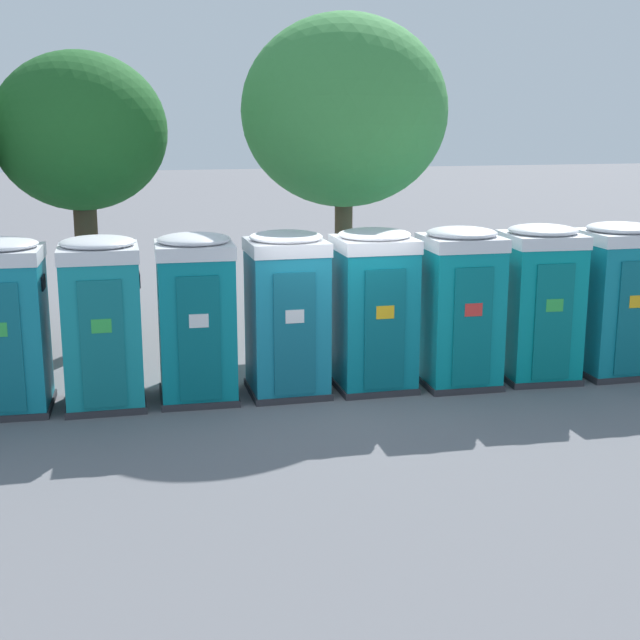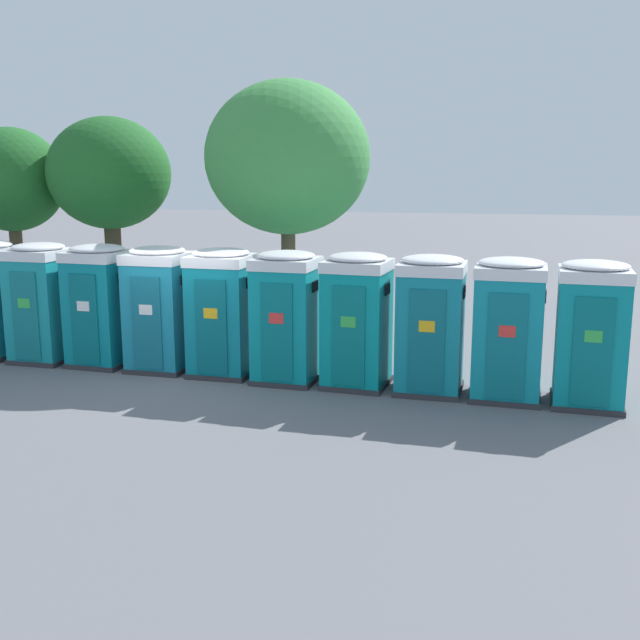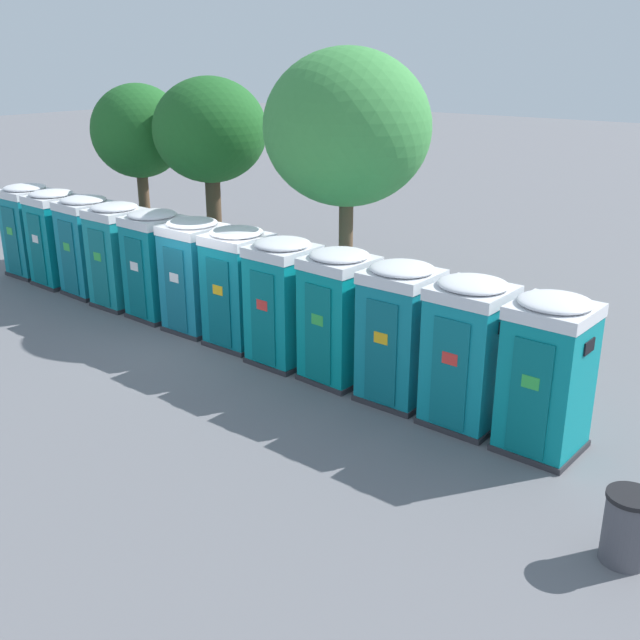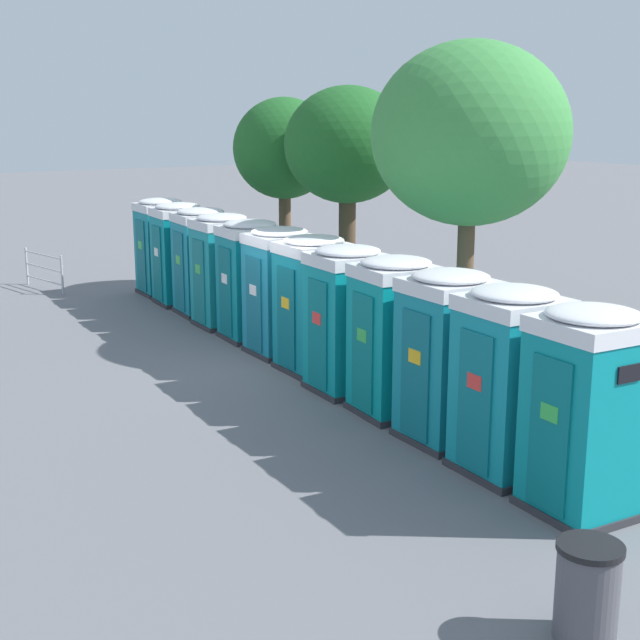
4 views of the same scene
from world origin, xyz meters
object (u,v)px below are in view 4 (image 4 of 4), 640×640
object	(u,v)px
street_tree_1	(348,147)
portapotty_7	(347,318)
portapotty_5	(280,290)
trash_can	(587,592)
portapotty_3	(223,270)
portapotty_9	(448,356)
portapotty_6	(314,303)
street_tree_0	(470,135)
portapotty_4	(251,279)
portapotty_0	(162,246)
street_tree_2	(284,150)
portapotty_10	(510,380)
portapotty_8	(394,335)
portapotty_11	(587,410)
portapotty_1	(179,253)
portapotty_2	(202,261)
event_barrier	(44,269)

from	to	relation	value
street_tree_1	portapotty_7	bearing A→B (deg)	-33.15
portapotty_5	trash_can	world-z (taller)	portapotty_5
portapotty_3	portapotty_9	distance (m)	8.28
portapotty_6	portapotty_5	bearing A→B (deg)	177.87
portapotty_9	street_tree_0	xyz separation A→B (m)	(-3.72, 3.48, 3.01)
portapotty_4	street_tree_1	bearing A→B (deg)	114.44
portapotty_0	trash_can	xyz separation A→B (m)	(17.08, -2.70, -0.81)
street_tree_2	trash_can	distance (m)	17.10
portapotty_0	portapotty_5	distance (m)	6.90
portapotty_9	portapotty_10	world-z (taller)	same
portapotty_4	portapotty_6	size ratio (longest dim) A/B	1.00
portapotty_8	portapotty_11	bearing A→B (deg)	-2.89
portapotty_5	portapotty_3	bearing A→B (deg)	178.75
portapotty_5	portapotty_7	distance (m)	2.76
portapotty_1	portapotty_8	distance (m)	9.66
portapotty_7	portapotty_8	size ratio (longest dim) A/B	1.00
portapotty_10	portapotty_11	distance (m)	1.38
portapotty_2	portapotty_6	distance (m)	5.52
portapotty_1	portapotty_9	xyz separation A→B (m)	(11.03, -0.44, -0.00)
portapotty_5	portapotty_9	world-z (taller)	same
portapotty_7	street_tree_1	xyz separation A→B (m)	(-5.70, 3.72, 2.63)
street_tree_2	portapotty_11	bearing A→B (deg)	-14.87
portapotty_0	portapotty_7	xyz separation A→B (m)	(9.65, -0.46, 0.00)
portapotty_9	street_tree_0	size ratio (longest dim) A/B	0.42
portapotty_1	trash_can	world-z (taller)	portapotty_1
portapotty_10	portapotty_2	bearing A→B (deg)	177.25
portapotty_0	portapotty_4	xyz separation A→B (m)	(5.51, -0.20, 0.00)
portapotty_6	trash_can	xyz separation A→B (m)	(8.81, -2.40, -0.81)
portapotty_1	street_tree_2	world-z (taller)	street_tree_2
portapotty_7	street_tree_2	bearing A→B (deg)	157.45
portapotty_8	portapotty_11	xyz separation A→B (m)	(4.13, -0.21, -0.00)
portapotty_11	portapotty_4	bearing A→B (deg)	177.15
portapotty_3	street_tree_0	world-z (taller)	street_tree_0
portapotty_8	portapotty_4	bearing A→B (deg)	177.18
portapotty_1	portapotty_6	world-z (taller)	same
portapotty_3	portapotty_9	bearing A→B (deg)	-2.29
portapotty_8	street_tree_0	xyz separation A→B (m)	(-2.34, 3.43, 3.01)
portapotty_9	portapotty_1	bearing A→B (deg)	177.70
portapotty_1	street_tree_0	size ratio (longest dim) A/B	0.42
portapotty_6	event_barrier	bearing A→B (deg)	-167.99
portapotty_2	portapotty_6	bearing A→B (deg)	-2.34
portapotty_5	street_tree_0	size ratio (longest dim) A/B	0.42
portapotty_3	portapotty_5	bearing A→B (deg)	-1.25
portapotty_3	portapotty_6	size ratio (longest dim) A/B	1.00
portapotty_9	portapotty_10	bearing A→B (deg)	-3.49
portapotty_2	portapotty_3	size ratio (longest dim) A/B	1.00
event_barrier	portapotty_0	bearing A→B (deg)	48.55
portapotty_7	portapotty_11	bearing A→B (deg)	-2.24
portapotty_1	portapotty_0	bearing A→B (deg)	176.54
portapotty_3	event_barrier	distance (m)	6.84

